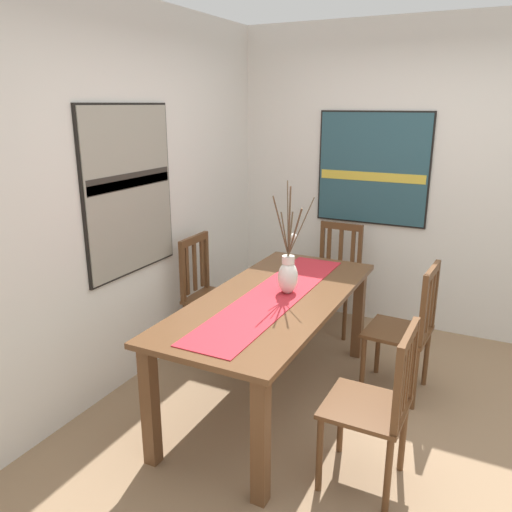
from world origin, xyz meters
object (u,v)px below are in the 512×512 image
(centerpiece_vase, at_px, (288,273))
(painting_on_side_wall, at_px, (373,169))
(chair_0, at_px, (209,293))
(chair_2, at_px, (377,403))
(chair_1, at_px, (335,276))
(chair_3, at_px, (406,329))
(dining_table, at_px, (273,312))
(painting_on_back_wall, at_px, (129,191))

(centerpiece_vase, bearing_deg, painting_on_side_wall, -4.47)
(chair_0, height_order, chair_2, chair_0)
(chair_1, xyz_separation_m, chair_3, (-0.87, -0.80, 0.00))
(chair_1, height_order, chair_2, chair_1)
(chair_1, height_order, painting_on_side_wall, painting_on_side_wall)
(dining_table, relative_size, chair_1, 2.04)
(chair_2, bearing_deg, chair_3, 2.46)
(chair_0, relative_size, chair_3, 1.00)
(centerpiece_vase, height_order, chair_0, centerpiece_vase)
(painting_on_back_wall, distance_m, painting_on_side_wall, 2.21)
(chair_2, xyz_separation_m, painting_on_side_wall, (2.22, 0.64, 0.94))
(chair_0, relative_size, painting_on_back_wall, 0.82)
(dining_table, bearing_deg, painting_on_side_wall, -6.24)
(chair_1, relative_size, chair_3, 0.99)
(painting_on_back_wall, xyz_separation_m, painting_on_side_wall, (1.81, -1.26, 0.02))
(dining_table, distance_m, chair_2, 0.99)
(centerpiece_vase, distance_m, chair_2, 1.06)
(chair_0, relative_size, chair_2, 1.03)
(centerpiece_vase, xyz_separation_m, painting_on_side_wall, (1.61, -0.13, 0.52))
(centerpiece_vase, xyz_separation_m, chair_3, (0.41, -0.73, -0.42))
(chair_2, distance_m, painting_on_side_wall, 2.49)
(dining_table, xyz_separation_m, chair_3, (0.51, -0.79, -0.17))
(painting_on_back_wall, bearing_deg, chair_3, -71.89)
(chair_0, distance_m, chair_3, 1.59)
(centerpiece_vase, relative_size, chair_2, 0.80)
(chair_2, height_order, chair_3, chair_3)
(dining_table, bearing_deg, chair_1, 0.49)
(chair_0, bearing_deg, painting_on_back_wall, 154.92)
(centerpiece_vase, relative_size, chair_0, 0.78)
(chair_3, distance_m, painting_on_back_wall, 2.16)
(chair_0, xyz_separation_m, painting_on_side_wall, (1.23, -0.99, 0.94))
(centerpiece_vase, xyz_separation_m, chair_1, (1.28, 0.07, -0.42))
(centerpiece_vase, bearing_deg, dining_table, 147.78)
(centerpiece_vase, bearing_deg, chair_1, 3.26)
(chair_2, relative_size, painting_on_side_wall, 0.93)
(chair_2, height_order, painting_on_side_wall, painting_on_side_wall)
(painting_on_back_wall, bearing_deg, chair_1, -35.71)
(chair_1, bearing_deg, painting_on_back_wall, 144.29)
(dining_table, xyz_separation_m, painting_on_side_wall, (1.71, -0.19, 0.78))
(centerpiece_vase, height_order, painting_on_side_wall, painting_on_side_wall)
(chair_0, bearing_deg, chair_1, -41.37)
(chair_0, distance_m, painting_on_side_wall, 1.84)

